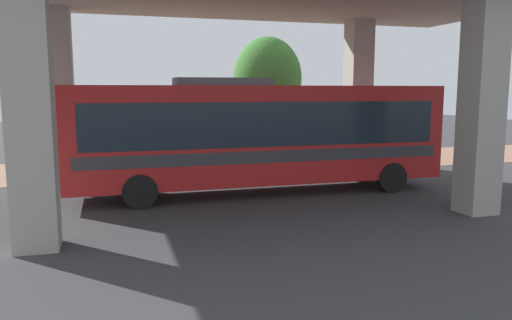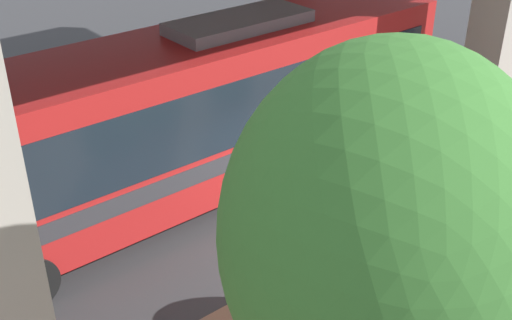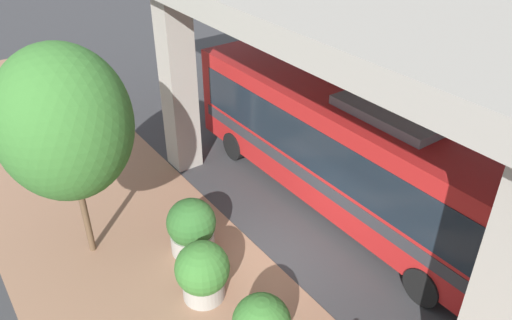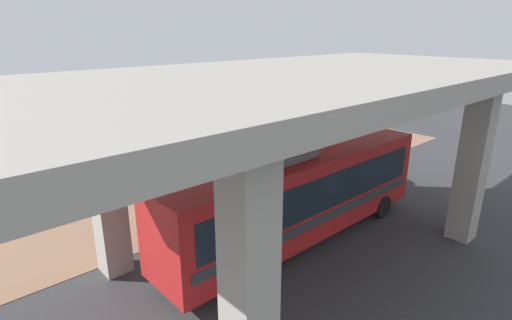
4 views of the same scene
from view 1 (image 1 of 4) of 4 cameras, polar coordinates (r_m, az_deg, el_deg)
name	(u,v)px [view 1 (image 1 of 4)]	position (r m, az deg, el deg)	size (l,w,h in m)	color
ground_plane	(219,177)	(19.44, -4.19, -1.98)	(80.00, 80.00, 0.00)	#38383A
sidewalk_strip	(205,166)	(22.34, -5.83, -0.67)	(6.00, 40.00, 0.02)	#936B51
overpass	(246,5)	(15.46, -1.12, 17.30)	(9.40, 19.20, 6.68)	#9E998E
bus	(259,132)	(16.22, 0.38, 3.27)	(2.63, 12.04, 3.74)	#B21E1E
fire_hydrant	(114,165)	(19.70, -15.89, -0.60)	(0.42, 0.20, 1.03)	#B21919
planter_front	(207,151)	(21.33, -5.64, 1.04)	(1.32, 1.32, 1.58)	#9E998E
planter_middle	(247,151)	(21.11, -1.06, 0.98)	(1.32, 1.32, 1.62)	#9E998E
planter_back	(155,152)	(20.90, -11.44, 0.88)	(1.24, 1.24, 1.65)	#9E998E
street_tree_near	(267,79)	(23.56, 1.31, 9.29)	(3.20, 3.20, 5.81)	brown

